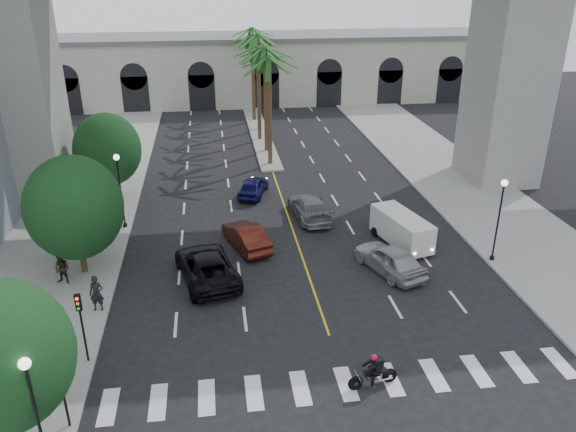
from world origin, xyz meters
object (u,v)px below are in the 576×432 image
Objects in this scene: lamp_post_left_far at (120,185)px; pedestrian_b at (62,269)px; car_a at (390,259)px; pedestrian_a at (97,293)px; motorcycle_rider at (375,371)px; traffic_signal_far at (81,317)px; car_b at (246,236)px; car_e at (253,186)px; lamp_post_right at (499,213)px; car_d at (310,207)px; traffic_signal_near at (60,377)px; car_c at (207,266)px; lamp_post_left_near at (36,411)px; cargo_van at (402,229)px.

pedestrian_b is at bearing -108.93° from lamp_post_left_far.
car_a is 16.42m from pedestrian_a.
traffic_signal_far is at bearing 155.79° from motorcycle_rider.
pedestrian_a is (-8.16, -6.31, 0.34)m from car_b.
lamp_post_left_far is 1.23× the size of car_e.
lamp_post_right is 7.02m from car_a.
motorcycle_rider is at bearing 83.50° from car_d.
car_a is (3.63, 9.45, 0.12)m from motorcycle_rider.
traffic_signal_far is 0.66× the size of car_d.
pedestrian_a is (-0.20, 8.19, -1.38)m from traffic_signal_near.
lamp_post_right reaches higher than car_c.
car_b is (7.96, 14.50, -1.72)m from traffic_signal_near.
traffic_signal_far reaches higher than car_c.
pedestrian_b is (-8.01, 0.44, 0.19)m from car_c.
lamp_post_right is 18.87m from car_e.
car_c is at bearing 67.47° from lamp_post_left_near.
lamp_post_right is at bearing 146.74° from car_b.
pedestrian_a is (-0.10, -10.31, -2.09)m from lamp_post_left_far.
car_c is (5.53, 13.33, -2.37)m from lamp_post_left_near.
car_a is 8.99m from car_d.
lamp_post_left_near is 14.62m from car_c.
traffic_signal_near reaches higher than motorcycle_rider.
motorcycle_rider is 0.44× the size of cargo_van.
lamp_post_left_near is 1.03× the size of cargo_van.
lamp_post_left_far is at bearing -5.20° from car_d.
traffic_signal_near is 0.70× the size of cargo_van.
lamp_post_left_far reaches higher than traffic_signal_far.
car_d is 6.06m from car_e.
traffic_signal_near is at bearing 11.55° from car_a.
lamp_post_right is 12.99m from car_d.
lamp_post_right is 2.72× the size of pedestrian_a.
lamp_post_left_far is 10.52m from pedestrian_a.
car_a is at bearing 59.43° from motorcycle_rider.
pedestrian_b is at bearing 19.91° from car_d.
pedestrian_b reaches higher than car_a.
motorcycle_rider is 13.84m from cargo_van.
car_c is 10.67m from car_d.
car_d is at bearing -89.25° from car_a.
lamp_post_right is at bearing 15.98° from traffic_signal_far.
lamp_post_right is 15.46m from car_b.
cargo_van reaches higher than car_b.
car_e is at bearing 64.72° from traffic_signal_far.
traffic_signal_near is at bearing 50.22° from car_c.
car_e is 16.89m from pedestrian_b.
lamp_post_right reaches higher than motorcycle_rider.
lamp_post_left_near and lamp_post_left_far have the same top height.
lamp_post_left_near reaches higher than car_c.
traffic_signal_near is at bearing -89.69° from lamp_post_left_far.
car_e is at bearing -115.77° from car_b.
lamp_post_right reaches higher than traffic_signal_far.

